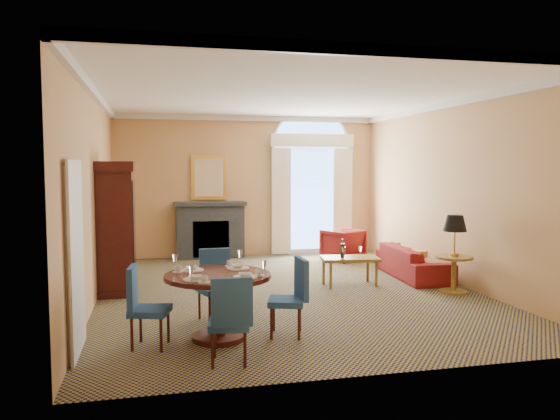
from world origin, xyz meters
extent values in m
plane|color=#161440|center=(0.00, 0.00, 0.00)|extent=(7.50, 7.50, 0.00)
cube|color=tan|center=(0.00, 3.75, 1.60)|extent=(6.00, 0.04, 3.20)
cube|color=tan|center=(-3.00, 0.00, 1.60)|extent=(0.04, 7.50, 3.20)
cube|color=tan|center=(3.00, 0.00, 1.60)|extent=(0.04, 7.50, 3.20)
cube|color=white|center=(0.00, 0.00, 3.20)|extent=(6.00, 7.50, 0.04)
cube|color=silver|center=(0.00, 0.00, 3.14)|extent=(6.00, 7.50, 0.12)
cube|color=silver|center=(-2.96, -2.40, 1.03)|extent=(0.08, 0.90, 2.06)
cube|color=#303539|center=(-0.90, 3.55, 0.60)|extent=(1.50, 0.40, 1.20)
cube|color=#303539|center=(-0.90, 3.52, 1.24)|extent=(1.60, 0.46, 0.08)
cube|color=gold|center=(-0.90, 3.72, 1.80)|extent=(0.80, 0.04, 1.00)
cube|color=white|center=(-0.90, 3.70, 1.80)|extent=(0.64, 0.02, 0.84)
cube|color=silver|center=(1.50, 3.73, 1.25)|extent=(1.90, 0.04, 2.50)
cube|color=#7FA6D5|center=(1.50, 3.72, 1.25)|extent=(1.70, 0.02, 2.30)
cylinder|color=silver|center=(1.50, 3.73, 2.50)|extent=(1.90, 0.04, 1.90)
cube|color=beige|center=(0.75, 3.61, 1.25)|extent=(0.45, 0.06, 2.45)
cube|color=beige|center=(2.25, 3.61, 1.25)|extent=(0.45, 0.06, 2.45)
cube|color=beige|center=(1.50, 3.61, 2.65)|extent=(2.00, 0.08, 0.30)
cube|color=black|center=(-2.72, 0.58, 0.98)|extent=(0.54, 0.98, 1.97)
cube|color=black|center=(-2.72, 0.58, 2.05)|extent=(0.61, 1.08, 0.16)
cube|color=black|center=(-2.72, 0.58, 0.05)|extent=(0.61, 1.08, 0.10)
cylinder|color=black|center=(-1.40, -2.30, 0.76)|extent=(1.25, 1.25, 0.05)
cylinder|color=black|center=(-1.40, -2.30, 0.37)|extent=(0.17, 0.17, 0.74)
cylinder|color=black|center=(-1.40, -2.30, 0.03)|extent=(0.63, 0.63, 0.06)
cylinder|color=silver|center=(-1.12, -2.01, 0.80)|extent=(0.28, 0.28, 0.01)
imported|color=silver|center=(-1.12, -2.01, 0.82)|extent=(0.15, 0.15, 0.04)
imported|color=silver|center=(-1.19, -1.84, 0.83)|extent=(0.09, 0.09, 0.07)
cylinder|color=silver|center=(-1.68, -2.01, 0.80)|extent=(0.28, 0.28, 0.01)
imported|color=silver|center=(-1.68, -2.01, 0.82)|extent=(0.15, 0.15, 0.04)
imported|color=silver|center=(-1.85, -2.09, 0.83)|extent=(0.09, 0.09, 0.07)
cylinder|color=silver|center=(-1.68, -2.58, 0.80)|extent=(0.28, 0.28, 0.01)
imported|color=silver|center=(-1.68, -2.58, 0.82)|extent=(0.15, 0.15, 0.04)
imported|color=silver|center=(-1.60, -2.75, 0.83)|extent=(0.09, 0.09, 0.07)
cylinder|color=silver|center=(-1.12, -2.58, 0.80)|extent=(0.28, 0.28, 0.01)
imported|color=silver|center=(-1.12, -2.58, 0.82)|extent=(0.15, 0.15, 0.04)
imported|color=silver|center=(-0.95, -2.50, 0.83)|extent=(0.09, 0.09, 0.07)
cube|color=navy|center=(-1.34, -1.47, 0.42)|extent=(0.53, 0.53, 0.07)
cube|color=navy|center=(-1.32, -1.28, 0.69)|extent=(0.42, 0.09, 0.50)
cylinder|color=black|center=(-1.24, -1.27, 0.19)|extent=(0.03, 0.03, 0.38)
cylinder|color=black|center=(-1.55, -1.37, 0.19)|extent=(0.03, 0.03, 0.38)
cylinder|color=black|center=(-1.13, -1.58, 0.19)|extent=(0.03, 0.03, 0.38)
cylinder|color=black|center=(-1.44, -1.68, 0.19)|extent=(0.03, 0.03, 0.38)
cube|color=navy|center=(-1.38, -3.10, 0.42)|extent=(0.48, 0.48, 0.07)
cube|color=navy|center=(-1.37, -3.29, 0.69)|extent=(0.42, 0.07, 0.50)
cylinder|color=black|center=(-1.57, -3.23, 0.19)|extent=(0.03, 0.03, 0.38)
cylinder|color=black|center=(-1.24, -3.28, 0.19)|extent=(0.03, 0.03, 0.38)
cylinder|color=black|center=(-1.51, -2.91, 0.19)|extent=(0.03, 0.03, 0.38)
cylinder|color=black|center=(-1.19, -2.96, 0.19)|extent=(0.03, 0.03, 0.38)
cube|color=navy|center=(-0.58, -2.32, 0.42)|extent=(0.52, 0.52, 0.07)
cube|color=navy|center=(-0.39, -2.33, 0.69)|extent=(0.08, 0.42, 0.50)
cylinder|color=black|center=(-0.47, -2.52, 0.19)|extent=(0.03, 0.03, 0.38)
cylinder|color=black|center=(-0.38, -2.21, 0.19)|extent=(0.03, 0.03, 0.38)
cylinder|color=black|center=(-0.78, -2.43, 0.19)|extent=(0.03, 0.03, 0.38)
cylinder|color=black|center=(-0.69, -2.12, 0.19)|extent=(0.03, 0.03, 0.38)
cube|color=navy|center=(-2.18, -2.38, 0.42)|extent=(0.51, 0.51, 0.07)
cube|color=navy|center=(-2.37, -2.41, 0.69)|extent=(0.11, 0.42, 0.50)
cylinder|color=black|center=(-2.29, -2.18, 0.19)|extent=(0.03, 0.03, 0.38)
cylinder|color=black|center=(-2.38, -2.50, 0.19)|extent=(0.03, 0.03, 0.38)
cylinder|color=black|center=(-1.98, -2.27, 0.19)|extent=(0.03, 0.03, 0.38)
cylinder|color=black|center=(-2.07, -2.59, 0.19)|extent=(0.03, 0.03, 0.38)
imported|color=maroon|center=(2.55, 0.55, 0.29)|extent=(0.88, 2.00, 0.57)
imported|color=maroon|center=(1.89, 2.57, 0.34)|extent=(1.01, 1.02, 0.69)
cube|color=olive|center=(1.16, 0.16, 0.46)|extent=(1.04, 0.68, 0.05)
cylinder|color=olive|center=(0.75, -0.04, 0.22)|extent=(0.05, 0.05, 0.43)
cylinder|color=olive|center=(1.57, -0.04, 0.22)|extent=(0.05, 0.05, 0.43)
cylinder|color=olive|center=(0.75, 0.35, 0.22)|extent=(0.05, 0.05, 0.43)
cylinder|color=olive|center=(1.57, 0.35, 0.22)|extent=(0.05, 0.05, 0.43)
cylinder|color=olive|center=(2.60, -0.76, 0.58)|extent=(0.60, 0.60, 0.04)
cylinder|color=olive|center=(2.60, -0.76, 0.28)|extent=(0.08, 0.08, 0.56)
cylinder|color=olive|center=(2.60, -0.76, 0.02)|extent=(0.44, 0.44, 0.04)
camera|label=1|loc=(-2.12, -8.62, 2.05)|focal=35.00mm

